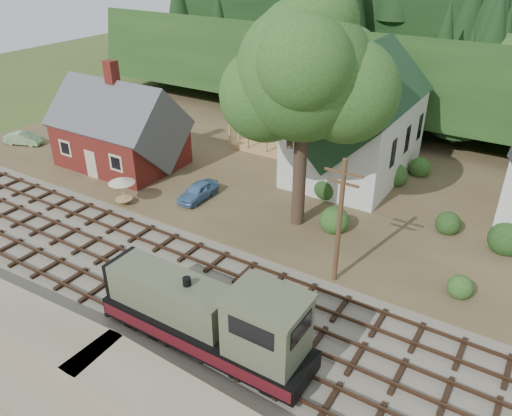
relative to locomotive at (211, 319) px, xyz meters
The scene contains 16 objects.
ground 5.50m from the locomotive, 144.11° to the left, with size 140.00×140.00×0.00m, color #384C1E.
embankment 7.17m from the locomotive, 127.04° to the right, with size 64.00×5.00×1.60m, color #7F7259.
railroad_bed 5.47m from the locomotive, 144.11° to the left, with size 64.00×11.00×0.16m, color #726B5B.
village_flat 21.49m from the locomotive, 101.17° to the left, with size 64.00×26.00×0.30m, color brown.
hillside 45.24m from the locomotive, 95.27° to the left, with size 70.00×28.00×8.00m, color #1E3F19.
ridge 61.18m from the locomotive, 93.89° to the left, with size 80.00×20.00×12.00m, color black.
depot 24.57m from the locomotive, 145.21° to the left, with size 10.80×7.41×9.00m.
church 23.00m from the locomotive, 95.41° to the left, with size 8.40×15.17×13.00m.
timber_frame 27.01m from the locomotive, 112.09° to the left, with size 8.20×6.20×6.99m.
lattice_tower 33.59m from the locomotive, 108.13° to the left, with size 3.20×3.20×12.12m.
big_tree 15.58m from the locomotive, 98.61° to the left, with size 10.90×8.40×14.70m.
telegraph_pole_near 8.97m from the locomotive, 70.83° to the left, with size 2.20×0.28×8.00m.
locomotive is the anchor object (origin of this frame).
car_blue 15.91m from the locomotive, 130.36° to the left, with size 1.55×3.84×1.31m, color #517DAE.
car_green 34.00m from the locomotive, 158.90° to the left, with size 1.28×3.67×1.21m, color #88B47C.
patio_set 16.85m from the locomotive, 149.70° to the left, with size 1.98×1.98×2.21m.
Camera 1 is at (15.73, -17.46, 18.11)m, focal length 35.00 mm.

